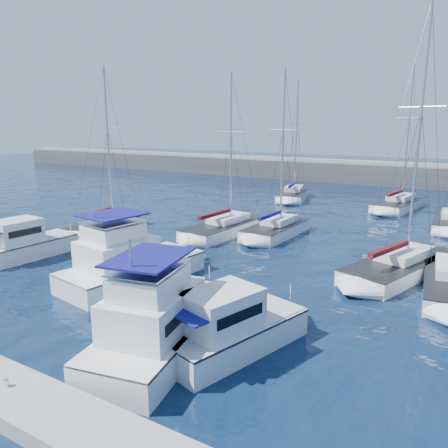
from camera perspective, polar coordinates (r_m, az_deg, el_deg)
The scene contains 14 objects.
ground at distance 24.38m, azimuth -4.03°, elevation -9.19°, with size 220.00×220.00×0.00m, color black.
breakwater at distance 72.14m, azimuth 20.21°, elevation 5.77°, with size 160.00×6.00×4.45m.
dock at distance 17.40m, azimuth -26.36°, elevation -19.27°, with size 40.00×2.20×0.60m, color gray.
dock_cleat_centre at distance 17.19m, azimuth -26.51°, elevation -18.06°, with size 0.16×0.16×0.25m, color silver.
motor_yacht_port_outer at distance 33.54m, azimuth -24.52°, elevation -2.43°, with size 3.14×6.52×3.20m.
motor_yacht_port_inner at distance 26.31m, azimuth -12.49°, elevation -5.15°, with size 4.94×9.09×4.69m.
motor_yacht_stbd_inner at distance 18.72m, azimuth -8.09°, elevation -12.67°, with size 5.01×9.59×4.69m.
motor_yacht_stbd_outer at distance 18.41m, azimuth 0.94°, elevation -13.66°, with size 4.29×6.96×3.20m.
sailboat_mid_a at distance 39.22m, azimuth -14.95°, elevation -0.20°, with size 4.22×8.14×14.10m.
sailboat_mid_b at distance 37.13m, azimuth 0.12°, elevation -0.51°, with size 3.89×9.13×13.58m.
sailboat_mid_c at distance 36.83m, azimuth 6.87°, elevation -0.69°, with size 3.39×7.73×13.85m.
sailboat_mid_d at distance 29.36m, azimuth 21.96°, elevation -5.14°, with size 5.84×9.81×16.30m.
sailboat_back_a at distance 54.94m, azimuth 9.02°, elevation 3.79°, with size 4.82×8.63×14.65m.
sailboat_back_b at distance 51.64m, azimuth 21.87°, elevation 2.42°, with size 4.56×9.59×15.68m.
Camera 1 is at (12.92, -18.51, 9.22)m, focal length 35.00 mm.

